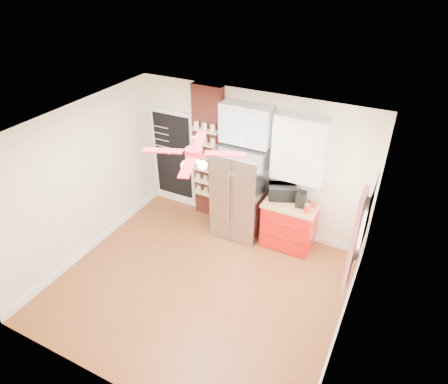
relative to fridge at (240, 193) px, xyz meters
The scene contains 21 objects.
floor 1.85m from the fridge, 88.24° to the right, with size 4.50×4.50×0.00m, color brown.
ceiling 2.45m from the fridge, 88.24° to the right, with size 4.50×4.50×0.00m, color white.
wall_back 0.60m from the fridge, 82.30° to the left, with size 4.50×0.02×2.70m, color #F4E8C4.
wall_front 3.66m from the fridge, 89.21° to the right, with size 4.50×0.02×2.70m, color #F4E8C4.
wall_left 2.78m from the fridge, 143.46° to the right, with size 0.02×4.00×2.70m, color #F4E8C4.
wall_right 2.86m from the fridge, 35.33° to the right, with size 0.02×4.00×2.70m, color #F4E8C4.
chalkboard 1.70m from the fridge, 168.59° to the left, with size 0.95×0.05×1.95m.
brick_pillar 0.97m from the fridge, 160.07° to the left, with size 0.60×0.16×2.70m, color maroon.
fridge is the anchor object (origin of this frame).
upper_glass_cabinet 1.29m from the fridge, 90.00° to the left, with size 0.90×0.35×0.70m, color white.
red_cabinet 1.06m from the fridge, ahead, with size 0.94×0.64×0.90m.
upper_shelf_unit 1.41m from the fridge, 12.78° to the left, with size 0.90×0.30×1.15m, color white.
window 2.49m from the fridge, 17.75° to the right, with size 0.04×0.75×1.05m, color white.
curtain 2.63m from the fridge, 29.86° to the right, with size 0.06×0.40×1.55m, color red.
ceiling_fan 2.25m from the fridge, 88.24° to the right, with size 1.40×1.40×0.44m.
toaster_oven 0.79m from the fridge, 10.52° to the left, with size 0.48×0.32×0.26m, color black.
coffee_maker 1.15m from the fridge, ahead, with size 0.16×0.18×0.28m, color black.
canister_left 1.30m from the fridge, ahead, with size 0.10×0.10×0.15m, color red.
canister_right 1.32m from the fridge, ahead, with size 0.11×0.11×0.14m, color #A61D09.
pantry_jar_oats 1.09m from the fridge, behind, with size 0.10×0.10×0.11m, color beige.
pantry_jar_beans 0.90m from the fridge, 169.43° to the left, with size 0.10×0.10×0.13m, color olive.
Camera 1 is at (2.51, -4.05, 4.77)m, focal length 32.00 mm.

